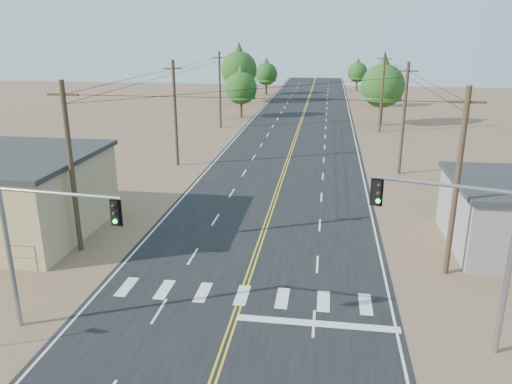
# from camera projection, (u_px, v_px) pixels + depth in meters

# --- Properties ---
(road) EXTENTS (15.00, 200.00, 0.02)m
(road) POSITION_uv_depth(u_px,v_px,m) (283.00, 175.00, 45.42)
(road) COLOR black
(road) RESTS_ON ground
(utility_pole_left_near) EXTENTS (1.80, 0.30, 10.00)m
(utility_pole_left_near) POSITION_uv_depth(u_px,v_px,m) (71.00, 167.00, 28.32)
(utility_pole_left_near) COLOR #4C3826
(utility_pole_left_near) RESTS_ON ground
(utility_pole_left_mid) EXTENTS (1.80, 0.30, 10.00)m
(utility_pole_left_mid) POSITION_uv_depth(u_px,v_px,m) (175.00, 113.00, 47.16)
(utility_pole_left_mid) COLOR #4C3826
(utility_pole_left_mid) RESTS_ON ground
(utility_pole_left_far) EXTENTS (1.80, 0.30, 10.00)m
(utility_pole_left_far) POSITION_uv_depth(u_px,v_px,m) (220.00, 89.00, 65.99)
(utility_pole_left_far) COLOR #4C3826
(utility_pole_left_far) RESTS_ON ground
(utility_pole_right_near) EXTENTS (1.80, 0.30, 10.00)m
(utility_pole_right_near) POSITION_uv_depth(u_px,v_px,m) (457.00, 183.00, 25.47)
(utility_pole_right_near) COLOR #4C3826
(utility_pole_right_near) RESTS_ON ground
(utility_pole_right_mid) EXTENTS (1.80, 0.30, 10.00)m
(utility_pole_right_mid) POSITION_uv_depth(u_px,v_px,m) (404.00, 118.00, 44.30)
(utility_pole_right_mid) COLOR #4C3826
(utility_pole_right_mid) RESTS_ON ground
(utility_pole_right_far) EXTENTS (1.80, 0.30, 10.00)m
(utility_pole_right_far) POSITION_uv_depth(u_px,v_px,m) (382.00, 92.00, 63.13)
(utility_pole_right_far) COLOR #4C3826
(utility_pole_right_far) RESTS_ON ground
(signal_mast_left) EXTENTS (5.57, 0.84, 6.57)m
(signal_mast_left) POSITION_uv_depth(u_px,v_px,m) (39.00, 236.00, 20.51)
(signal_mast_left) COLOR gray
(signal_mast_left) RESTS_ON ground
(signal_mast_right) EXTENTS (5.45, 1.75, 6.99)m
(signal_mast_right) POSITION_uv_depth(u_px,v_px,m) (467.00, 239.00, 19.56)
(signal_mast_right) COLOR gray
(signal_mast_right) RESTS_ON ground
(tree_left_near) EXTENTS (4.77, 4.77, 7.96)m
(tree_left_near) POSITION_uv_depth(u_px,v_px,m) (241.00, 85.00, 74.16)
(tree_left_near) COLOR #3F2D1E
(tree_left_near) RESTS_ON ground
(tree_left_mid) EXTENTS (6.45, 6.45, 10.75)m
(tree_left_mid) POSITION_uv_depth(u_px,v_px,m) (239.00, 66.00, 89.11)
(tree_left_mid) COLOR #3F2D1E
(tree_left_mid) RESTS_ON ground
(tree_left_far) EXTENTS (4.53, 4.53, 7.55)m
(tree_left_far) POSITION_uv_depth(u_px,v_px,m) (266.00, 72.00, 101.43)
(tree_left_far) COLOR #3F2D1E
(tree_left_far) RESTS_ON ground
(tree_right_near) EXTENTS (5.88, 5.88, 9.80)m
(tree_right_near) POSITION_uv_depth(u_px,v_px,m) (383.00, 81.00, 67.52)
(tree_right_near) COLOR #3F2D1E
(tree_right_near) RESTS_ON ground
(tree_right_mid) EXTENTS (4.04, 4.04, 6.73)m
(tree_right_mid) POSITION_uv_depth(u_px,v_px,m) (377.00, 82.00, 85.24)
(tree_right_mid) COLOR #3F2D1E
(tree_right_mid) RESTS_ON ground
(tree_right_far) EXTENTS (4.30, 4.30, 7.16)m
(tree_right_far) POSITION_uv_depth(u_px,v_px,m) (358.00, 70.00, 108.20)
(tree_right_far) COLOR #3F2D1E
(tree_right_far) RESTS_ON ground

